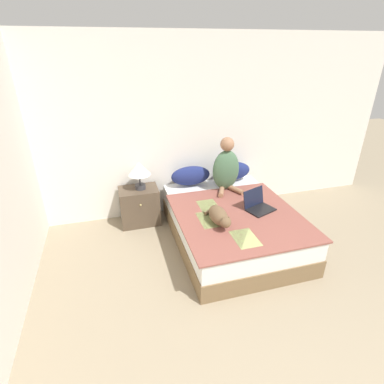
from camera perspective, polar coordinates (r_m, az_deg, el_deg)
name	(u,v)px	position (r m, az deg, el deg)	size (l,w,h in m)	color
wall_back	(208,128)	(4.49, 3.01, 12.16)	(5.80, 0.05, 2.55)	white
bed	(232,224)	(3.99, 7.55, -6.14)	(1.49, 1.96, 0.49)	brown
pillow_near	(191,176)	(4.41, -0.26, 3.12)	(0.58, 0.24, 0.29)	navy
pillow_far	(232,171)	(4.61, 7.57, 3.96)	(0.58, 0.24, 0.29)	navy
person_sitting	(226,168)	(4.23, 6.52, 4.57)	(0.39, 0.38, 0.76)	#476B4C
cat_tabby	(219,216)	(3.48, 5.18, -4.59)	(0.21, 0.59, 0.20)	brown
laptop_open	(258,205)	(3.87, 12.50, -2.49)	(0.41, 0.38, 0.24)	black
nightstand	(140,206)	(4.40, -9.96, -2.62)	(0.55, 0.41, 0.54)	brown
table_lamp	(139,170)	(4.16, -10.07, 4.17)	(0.31, 0.31, 0.40)	#38383D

